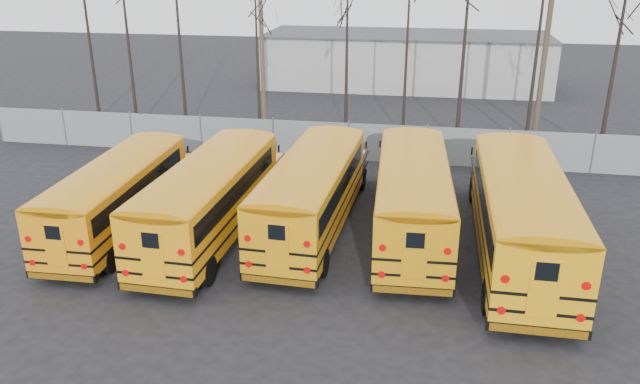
% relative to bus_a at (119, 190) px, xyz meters
% --- Properties ---
extents(ground, '(120.00, 120.00, 0.00)m').
position_rel_bus_a_xyz_m(ground, '(7.52, -1.78, -1.69)').
color(ground, black).
rests_on(ground, ground).
extents(fence, '(40.00, 0.04, 2.00)m').
position_rel_bus_a_xyz_m(fence, '(7.52, 10.22, -0.69)').
color(fence, gray).
rests_on(fence, ground).
extents(distant_building, '(22.00, 8.00, 4.00)m').
position_rel_bus_a_xyz_m(distant_building, '(9.52, 30.22, 0.31)').
color(distant_building, '#ABABA6').
rests_on(distant_building, ground).
extents(bus_a, '(2.62, 10.40, 2.89)m').
position_rel_bus_a_xyz_m(bus_a, '(0.00, 0.00, 0.00)').
color(bus_a, black).
rests_on(bus_a, ground).
extents(bus_b, '(2.95, 11.22, 3.12)m').
position_rel_bus_a_xyz_m(bus_b, '(3.68, 0.05, 0.13)').
color(bus_b, black).
rests_on(bus_b, ground).
extents(bus_c, '(3.05, 11.21, 3.11)m').
position_rel_bus_a_xyz_m(bus_c, '(7.31, 1.24, 0.13)').
color(bus_c, black).
rests_on(bus_c, ground).
extents(bus_d, '(3.10, 11.36, 3.15)m').
position_rel_bus_a_xyz_m(bus_d, '(11.07, 1.41, 0.15)').
color(bus_d, black).
rests_on(bus_d, ground).
extents(bus_e, '(2.86, 12.08, 3.37)m').
position_rel_bus_a_xyz_m(bus_e, '(14.82, 0.12, 0.28)').
color(bus_e, black).
rests_on(bus_e, ground).
extents(utility_pole_left, '(1.54, 0.38, 8.70)m').
position_rel_bus_a_xyz_m(utility_pole_left, '(1.28, 16.84, 2.77)').
color(utility_pole_left, brown).
rests_on(utility_pole_left, ground).
extents(utility_pole_right, '(1.79, 0.31, 10.08)m').
position_rel_bus_a_xyz_m(utility_pole_right, '(17.82, 16.81, 3.48)').
color(utility_pole_right, '#4C3C2B').
rests_on(utility_pole_right, ground).
extents(tree_0, '(0.26, 0.26, 12.26)m').
position_rel_bus_a_xyz_m(tree_0, '(-9.71, 16.22, 4.43)').
color(tree_0, black).
rests_on(tree_0, ground).
extents(tree_1, '(0.26, 0.26, 11.77)m').
position_rel_bus_a_xyz_m(tree_1, '(-6.18, 14.35, 4.19)').
color(tree_1, black).
rests_on(tree_1, ground).
extents(tree_2, '(0.26, 0.26, 12.06)m').
position_rel_bus_a_xyz_m(tree_2, '(-2.87, 14.11, 4.33)').
color(tree_2, black).
rests_on(tree_2, ground).
extents(tree_3, '(0.26, 0.26, 9.61)m').
position_rel_bus_a_xyz_m(tree_3, '(1.76, 13.97, 3.11)').
color(tree_3, black).
rests_on(tree_3, ground).
extents(tree_4, '(0.26, 0.26, 9.68)m').
position_rel_bus_a_xyz_m(tree_4, '(6.59, 16.15, 3.14)').
color(tree_4, black).
rests_on(tree_4, ground).
extents(tree_5, '(0.26, 0.26, 11.79)m').
position_rel_bus_a_xyz_m(tree_5, '(10.12, 14.91, 4.20)').
color(tree_5, black).
rests_on(tree_5, ground).
extents(tree_6, '(0.26, 0.26, 10.84)m').
position_rel_bus_a_xyz_m(tree_6, '(13.20, 14.49, 3.72)').
color(tree_6, black).
rests_on(tree_6, ground).
extents(tree_7, '(0.26, 0.26, 12.33)m').
position_rel_bus_a_xyz_m(tree_7, '(16.99, 14.46, 4.47)').
color(tree_7, black).
rests_on(tree_7, ground).
extents(tree_8, '(0.26, 0.26, 10.84)m').
position_rel_bus_a_xyz_m(tree_8, '(20.77, 13.70, 3.73)').
color(tree_8, black).
rests_on(tree_8, ground).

